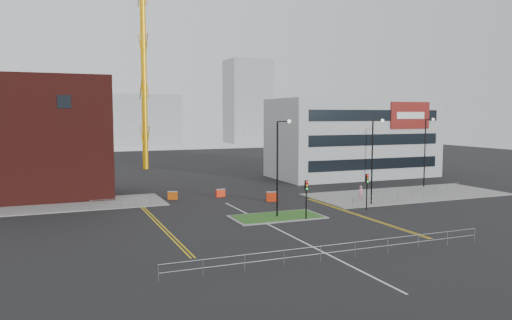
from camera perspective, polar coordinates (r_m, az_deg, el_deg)
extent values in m
plane|color=black|center=(39.35, 4.70, -8.98)|extent=(200.00, 200.00, 0.00)
cube|color=slate|center=(56.81, -24.74, -4.97)|extent=(28.00, 8.00, 0.12)
cube|color=slate|center=(62.80, 16.87, -3.78)|extent=(24.00, 10.00, 0.12)
cube|color=slate|center=(47.20, 2.43, -6.52)|extent=(8.60, 4.60, 0.08)
cube|color=#234A18|center=(47.20, 2.43, -6.49)|extent=(8.00, 4.00, 0.12)
cube|color=#4F1713|center=(62.04, -24.77, 2.30)|extent=(18.00, 10.00, 14.00)
cube|color=black|center=(56.95, -21.08, 6.25)|extent=(1.40, 0.10, 1.40)
cube|color=#9FA2A3|center=(79.04, 10.97, 2.49)|extent=(25.00, 12.00, 12.00)
cube|color=black|center=(74.34, 13.48, -0.43)|extent=(22.00, 0.10, 1.60)
cube|color=black|center=(74.09, 13.53, 2.26)|extent=(22.00, 0.10, 1.60)
cube|color=black|center=(74.00, 13.59, 4.97)|extent=(22.00, 0.10, 1.60)
cube|color=maroon|center=(77.63, 17.22, 4.89)|extent=(7.00, 0.15, 4.00)
cube|color=white|center=(77.55, 17.26, 4.89)|extent=(5.00, 0.05, 1.00)
cylinder|color=#F4AC0E|center=(90.50, -12.69, 9.22)|extent=(1.00, 1.00, 32.30)
cylinder|color=black|center=(46.50, 2.45, -1.13)|extent=(0.16, 0.16, 9.00)
cylinder|color=black|center=(46.48, 3.14, 4.43)|extent=(1.20, 0.10, 0.10)
sphere|color=silver|center=(46.74, 3.81, 4.43)|extent=(0.36, 0.36, 0.36)
cylinder|color=black|center=(54.26, 13.12, -0.35)|extent=(0.16, 0.16, 9.00)
cylinder|color=black|center=(54.38, 13.74, 4.40)|extent=(1.20, 0.10, 0.10)
sphere|color=silver|center=(54.73, 14.25, 4.39)|extent=(0.36, 0.36, 0.36)
cylinder|color=black|center=(69.19, 18.73, 0.69)|extent=(0.16, 0.16, 9.00)
cylinder|color=black|center=(69.40, 19.21, 4.41)|extent=(1.20, 0.10, 0.10)
sphere|color=silver|center=(69.80, 19.58, 4.40)|extent=(0.36, 0.36, 0.36)
cylinder|color=black|center=(46.05, 5.75, -4.99)|extent=(0.12, 0.12, 3.00)
cube|color=black|center=(45.78, 5.77, -2.89)|extent=(0.28, 0.22, 0.90)
sphere|color=red|center=(45.62, 5.85, -2.54)|extent=(0.18, 0.18, 0.18)
sphere|color=orange|center=(45.66, 5.85, -2.91)|extent=(0.18, 0.18, 0.18)
sphere|color=#0CCC33|center=(45.71, 5.85, -3.28)|extent=(0.18, 0.18, 0.18)
cylinder|color=black|center=(51.88, 12.53, -3.93)|extent=(0.12, 0.12, 3.00)
cube|color=black|center=(51.64, 12.57, -2.07)|extent=(0.28, 0.22, 0.90)
sphere|color=red|center=(51.49, 12.66, -1.75)|extent=(0.18, 0.18, 0.18)
sphere|color=orange|center=(51.53, 12.65, -2.08)|extent=(0.18, 0.18, 0.18)
sphere|color=#0CCC33|center=(51.57, 12.65, -2.41)|extent=(0.18, 0.18, 0.18)
cylinder|color=gray|center=(34.03, 9.38, -9.47)|extent=(24.00, 0.04, 0.04)
cylinder|color=gray|center=(34.16, 9.37, -10.28)|extent=(24.00, 0.04, 0.04)
cylinder|color=gray|center=(29.87, -11.12, -12.59)|extent=(0.05, 0.05, 1.10)
cylinder|color=gray|center=(41.58, 23.71, -7.85)|extent=(0.05, 0.05, 1.10)
cylinder|color=gray|center=(53.03, -15.18, -4.28)|extent=(6.00, 0.04, 0.04)
cylinder|color=gray|center=(53.11, -15.16, -4.81)|extent=(6.00, 0.04, 0.04)
cylinder|color=gray|center=(52.83, -18.40, -4.95)|extent=(0.05, 0.05, 1.10)
cylinder|color=gray|center=(53.56, -11.97, -4.66)|extent=(0.05, 0.05, 1.10)
cylinder|color=gray|center=(59.81, 17.30, -3.27)|extent=(19.01, 5.04, 0.04)
cylinder|color=gray|center=(59.88, 17.29, -3.75)|extent=(19.01, 5.04, 0.04)
cylinder|color=gray|center=(52.29, 10.98, -4.88)|extent=(0.05, 0.05, 1.10)
cylinder|color=gray|center=(68.05, 22.12, -2.84)|extent=(0.05, 0.05, 1.10)
cube|color=silver|center=(41.09, 3.42, -8.35)|extent=(0.15, 30.00, 0.01)
cube|color=gold|center=(45.76, -11.36, -7.03)|extent=(0.12, 24.00, 0.01)
cube|color=gold|center=(45.82, -10.99, -7.01)|extent=(0.12, 24.00, 0.01)
cube|color=gold|center=(49.12, 11.44, -6.19)|extent=(0.12, 20.00, 0.01)
cube|color=gold|center=(49.29, 11.73, -6.16)|extent=(0.12, 20.00, 0.01)
cube|color=gray|center=(166.22, -12.94, 4.53)|extent=(24.00, 12.00, 16.00)
cube|color=gray|center=(170.81, -0.96, 6.69)|extent=(14.00, 12.00, 28.00)
cube|color=gray|center=(174.23, -19.33, 3.73)|extent=(30.00, 12.00, 12.00)
imported|color=#C78193|center=(56.78, 11.91, -3.76)|extent=(0.67, 0.47, 1.76)
cube|color=#C64C0B|center=(57.58, -9.50, -4.02)|extent=(1.15, 0.79, 0.91)
cube|color=silver|center=(57.52, -9.50, -3.62)|extent=(1.15, 0.79, 0.11)
cube|color=#FF300E|center=(58.70, -4.09, -3.79)|extent=(1.13, 0.48, 0.92)
cube|color=silver|center=(58.64, -4.10, -3.39)|extent=(1.13, 0.48, 0.11)
cube|color=red|center=(55.53, 1.86, -4.22)|extent=(1.35, 0.81, 1.07)
cube|color=silver|center=(55.45, 1.86, -3.72)|extent=(1.35, 0.81, 0.13)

